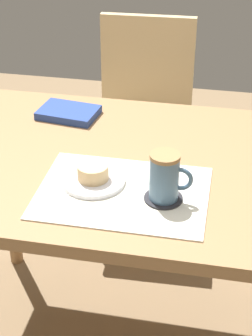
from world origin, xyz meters
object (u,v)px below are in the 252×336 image
wooden_chair (143,118)px  dining_table (116,185)px  pastry_plate (93,180)px  coffee_mug (165,177)px  pastry (93,172)px  small_book (69,113)px

wooden_chair → dining_table: bearing=91.6°
pastry_plate → coffee_mug: coffee_mug is taller
pastry_plate → coffee_mug: bearing=-11.8°
pastry_plate → dining_table: bearing=76.8°
wooden_chair → pastry: bearing=89.1°
coffee_mug → small_book: 0.54m
pastry → coffee_mug: (0.19, -0.04, 0.03)m
pastry → coffee_mug: size_ratio=0.65×
pastry → small_book: 0.40m
wooden_chair → coffee_mug: size_ratio=7.11×
wooden_chair → pastry: 0.94m
pastry → coffee_mug: bearing=-11.8°
pastry → small_book: bearing=115.3°
wooden_chair → pastry_plate: size_ratio=5.31×
coffee_mug → dining_table: bearing=133.0°
pastry_plate → small_book: 0.40m
pastry_plate → wooden_chair: bearing=91.3°
dining_table → coffee_mug: coffee_mug is taller
wooden_chair → coffee_mug: (0.21, -0.94, 0.33)m
pastry_plate → small_book: small_book is taller
wooden_chair → small_book: bearing=72.0°
coffee_mug → pastry_plate: bearing=168.2°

